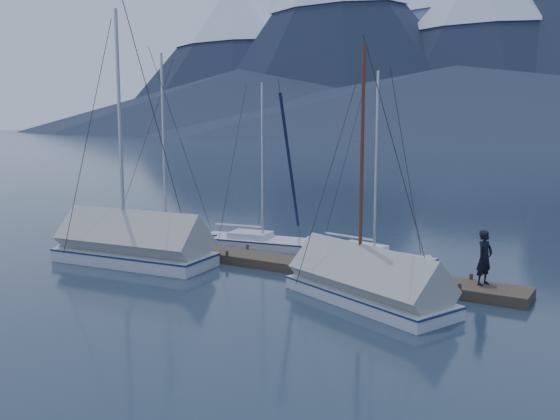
% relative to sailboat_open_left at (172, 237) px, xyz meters
% --- Properties ---
extents(ground, '(1000.00, 1000.00, 0.00)m').
position_rel_sailboat_open_left_xyz_m(ground, '(7.08, -3.76, -0.17)').
color(ground, '#15212F').
rests_on(ground, ground).
extents(dock, '(18.00, 1.50, 0.54)m').
position_rel_sailboat_open_left_xyz_m(dock, '(7.08, -1.76, -0.06)').
color(dock, '#382D23').
rests_on(dock, ground).
extents(mooring_posts, '(15.12, 1.52, 0.35)m').
position_rel_sailboat_open_left_xyz_m(mooring_posts, '(6.58, -1.76, 0.18)').
color(mooring_posts, '#382D23').
rests_on(mooring_posts, ground).
extents(sailboat_open_left, '(7.46, 3.90, 9.49)m').
position_rel_sailboat_open_left_xyz_m(sailboat_open_left, '(0.00, 0.00, 0.00)').
color(sailboat_open_left, silver).
rests_on(sailboat_open_left, ground).
extents(sailboat_open_mid, '(6.18, 2.82, 7.91)m').
position_rel_sailboat_open_left_xyz_m(sailboat_open_mid, '(4.88, 1.06, -0.03)').
color(sailboat_open_mid, silver).
rests_on(sailboat_open_mid, ground).
extents(sailboat_open_right, '(6.37, 2.95, 8.14)m').
position_rel_sailboat_open_left_xyz_m(sailboat_open_right, '(10.33, 0.61, -0.02)').
color(sailboat_open_right, silver).
rests_on(sailboat_open_right, ground).
extents(sailboat_covered_near, '(6.82, 4.27, 8.52)m').
position_rel_sailboat_open_left_xyz_m(sailboat_covered_near, '(11.31, -4.06, 0.26)').
color(sailboat_covered_near, silver).
rests_on(sailboat_covered_near, ground).
extents(sailboat_covered_far, '(7.79, 3.33, 10.64)m').
position_rel_sailboat_open_left_xyz_m(sailboat_covered_far, '(1.32, -4.37, 0.35)').
color(sailboat_covered_far, silver).
rests_on(sailboat_covered_far, ground).
extents(person, '(0.61, 0.75, 1.76)m').
position_rel_sailboat_open_left_xyz_m(person, '(14.58, -1.53, 1.05)').
color(person, black).
rests_on(person, dock).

